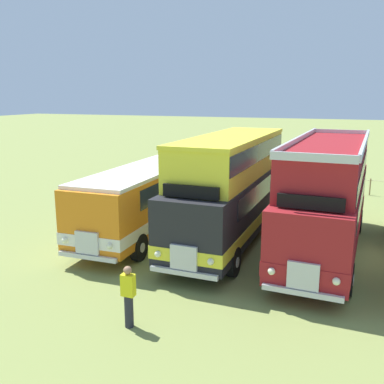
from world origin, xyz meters
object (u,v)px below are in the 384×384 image
(bus_third_in_row, at_px, (327,194))
(bus_second_in_row, at_px, (230,185))
(marshal_person, at_px, (128,296))
(bus_first_in_row, at_px, (148,194))

(bus_third_in_row, bearing_deg, bus_second_in_row, -176.88)
(marshal_person, bearing_deg, bus_third_in_row, 60.34)
(bus_second_in_row, bearing_deg, marshal_person, -94.64)
(bus_second_in_row, xyz_separation_m, bus_third_in_row, (3.81, 0.21, -0.11))
(bus_first_in_row, height_order, bus_third_in_row, bus_third_in_row)
(bus_third_in_row, bearing_deg, bus_first_in_row, -178.88)
(bus_first_in_row, distance_m, marshal_person, 8.30)
(bus_first_in_row, relative_size, bus_third_in_row, 0.94)
(bus_second_in_row, bearing_deg, bus_third_in_row, 3.12)
(bus_first_in_row, xyz_separation_m, bus_third_in_row, (7.61, 0.15, 0.61))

